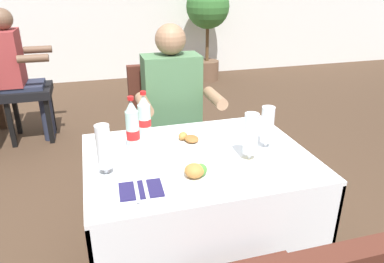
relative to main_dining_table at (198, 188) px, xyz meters
The scene contains 14 objects.
main_dining_table is the anchor object (origin of this frame).
chair_far_diner_seat 0.79m from the main_dining_table, 90.00° to the left, with size 0.44×0.50×0.97m.
seated_diner_far 0.70m from the main_dining_table, 86.15° to the left, with size 0.50×0.46×1.26m.
plate_near_camera 0.29m from the main_dining_table, 103.60° to the right, with size 0.24×0.24×0.07m.
plate_far_diner 0.25m from the main_dining_table, 98.18° to the left, with size 0.25×0.25×0.05m.
beer_glass_left 0.45m from the main_dining_table, ahead, with size 0.07×0.07×0.21m.
beer_glass_middle 0.52m from the main_dining_table, behind, with size 0.07×0.07×0.23m.
beer_glass_right 0.38m from the main_dining_table, 25.97° to the right, with size 0.07×0.07×0.22m.
cola_bottle_primary 0.43m from the main_dining_table, 157.38° to the left, with size 0.06×0.06×0.28m.
cola_bottle_secondary 0.46m from the main_dining_table, 124.81° to the left, with size 0.07×0.07×0.24m.
napkin_cutlery_set 0.42m from the main_dining_table, 142.95° to the right, with size 0.18×0.19×0.01m.
background_chair_right 2.49m from the main_dining_table, 117.21° to the left, with size 0.50×0.44×0.97m.
background_patron 2.47m from the main_dining_table, 116.20° to the left, with size 0.46×0.50×1.26m.
potted_plant_corner 4.10m from the main_dining_table, 71.18° to the left, with size 0.64×0.64×1.41m.
Camera 1 is at (-0.37, -1.47, 1.53)m, focal length 33.96 mm.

